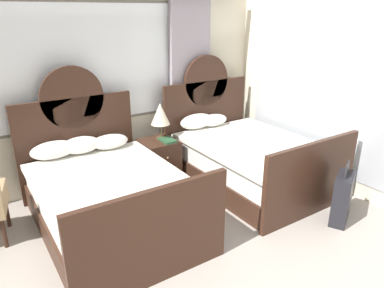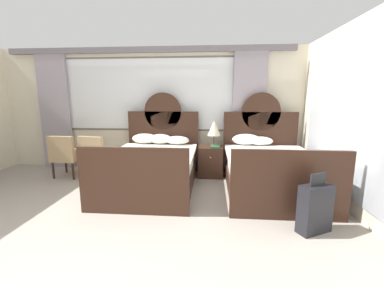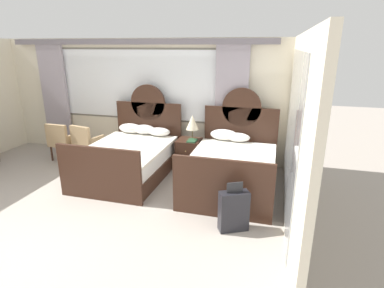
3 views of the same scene
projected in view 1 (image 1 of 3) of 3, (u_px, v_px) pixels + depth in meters
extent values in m
cube|color=beige|center=(40.00, 95.00, 4.56)|extent=(6.73, 0.07, 2.70)
cube|color=#646054|center=(37.00, 69.00, 4.41)|extent=(4.05, 0.02, 1.62)
cube|color=white|center=(37.00, 69.00, 4.40)|extent=(3.97, 0.02, 1.54)
cube|color=#998E99|center=(190.00, 83.00, 5.60)|extent=(0.69, 0.08, 2.60)
cube|color=beige|center=(365.00, 96.00, 4.51)|extent=(0.07, 4.55, 2.70)
cube|color=#B2B7BC|center=(342.00, 92.00, 4.72)|extent=(0.01, 3.19, 2.27)
cube|color=#382116|center=(111.00, 216.00, 4.12)|extent=(1.46, 2.10, 0.30)
cube|color=white|center=(109.00, 193.00, 4.01)|extent=(1.40, 2.00, 0.29)
cube|color=silver|center=(111.00, 182.00, 3.89)|extent=(1.50, 1.90, 0.06)
cube|color=#382116|center=(78.00, 146.00, 4.78)|extent=(1.54, 0.06, 1.32)
cylinder|color=#382116|center=(72.00, 98.00, 4.55)|extent=(0.80, 0.06, 0.80)
cube|color=#382116|center=(154.00, 238.00, 3.16)|extent=(1.54, 0.06, 0.96)
ellipsoid|color=white|center=(54.00, 150.00, 4.39)|extent=(0.55, 0.28, 0.22)
ellipsoid|color=white|center=(81.00, 145.00, 4.57)|extent=(0.49, 0.32, 0.21)
ellipsoid|color=white|center=(110.00, 142.00, 4.73)|extent=(0.50, 0.31, 0.18)
cube|color=#382116|center=(248.00, 173.00, 5.20)|extent=(1.46, 2.10, 0.30)
cube|color=white|center=(249.00, 154.00, 5.09)|extent=(1.40, 2.00, 0.29)
cube|color=silver|center=(254.00, 144.00, 4.97)|extent=(1.50, 1.90, 0.06)
cube|color=#382116|center=(206.00, 121.00, 5.86)|extent=(1.54, 0.06, 1.32)
cylinder|color=#382116|center=(206.00, 81.00, 5.63)|extent=(0.80, 0.06, 0.80)
cube|color=#382116|center=(311.00, 180.00, 4.24)|extent=(1.54, 0.06, 0.96)
ellipsoid|color=white|center=(197.00, 121.00, 5.50)|extent=(0.57, 0.25, 0.23)
ellipsoid|color=white|center=(213.00, 120.00, 5.64)|extent=(0.49, 0.27, 0.18)
cube|color=#382116|center=(159.00, 161.00, 5.20)|extent=(0.49, 0.49, 0.63)
sphere|color=tan|center=(168.00, 158.00, 4.95)|extent=(0.02, 0.02, 0.02)
cylinder|color=brown|center=(161.00, 138.00, 5.15)|extent=(0.14, 0.14, 0.02)
cylinder|color=brown|center=(161.00, 131.00, 5.11)|extent=(0.03, 0.03, 0.20)
cone|color=beige|center=(160.00, 114.00, 5.02)|extent=(0.27, 0.27, 0.31)
cube|color=#285133|center=(168.00, 140.00, 5.05)|extent=(0.18, 0.26, 0.03)
cube|color=tan|center=(2.00, 194.00, 3.83)|extent=(0.16, 0.48, 0.16)
cylinder|color=#382116|center=(7.00, 213.00, 4.13)|extent=(0.04, 0.04, 0.35)
cylinder|color=#382116|center=(4.00, 233.00, 3.76)|extent=(0.04, 0.04, 0.35)
cube|color=black|center=(342.00, 198.00, 4.20)|extent=(0.45, 0.35, 0.60)
cube|color=#232326|center=(347.00, 169.00, 4.07)|extent=(0.21, 0.12, 0.15)
cylinder|color=black|center=(337.00, 225.00, 4.15)|extent=(0.05, 0.04, 0.05)
cylinder|color=black|center=(341.00, 212.00, 4.43)|extent=(0.05, 0.04, 0.05)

